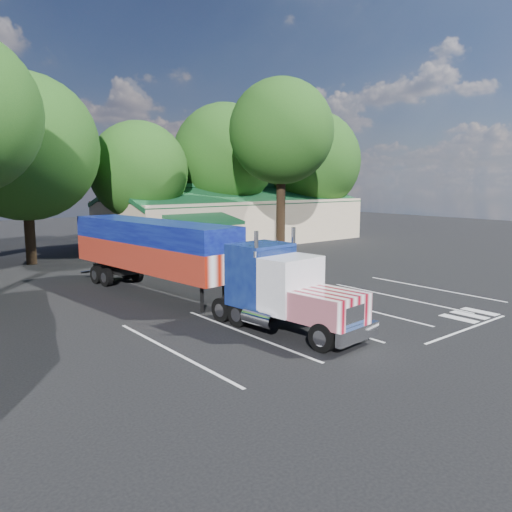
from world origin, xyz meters
TOP-DOWN VIEW (x-y plane):
  - ground at (0.00, 0.00)m, footprint 120.00×120.00m
  - event_hall at (13.74, 17.81)m, footprint 24.20×14.12m
  - tree_row_c at (-5.00, 16.20)m, footprint 10.00×10.00m
  - tree_row_d at (4.00, 17.50)m, footprint 8.00×8.00m
  - tree_row_e at (13.00, 18.00)m, footprint 9.60×9.60m
  - tree_row_f at (23.00, 16.80)m, footprint 10.40×10.40m
  - tree_near_right at (11.50, 8.50)m, footprint 8.00×8.00m
  - semi_truck at (-2.40, 0.25)m, footprint 4.24×18.93m
  - woman at (4.50, 0.00)m, footprint 0.45×0.63m
  - bicycle at (3.82, 6.85)m, footprint 0.74×1.83m
  - silver_sedan at (5.00, 13.41)m, footprint 4.17×1.94m

SIDE VIEW (x-z plane):
  - ground at x=0.00m, z-range 0.00..0.00m
  - bicycle at x=3.82m, z-range 0.00..0.94m
  - silver_sedan at x=5.00m, z-range 0.00..1.32m
  - woman at x=4.50m, z-range 0.00..1.63m
  - event_hall at x=13.74m, z-range -0.56..4.99m
  - semi_truck at x=-2.40m, z-range 0.26..4.19m
  - tree_row_d at x=4.00m, z-range 1.28..11.88m
  - tree_row_f at x=23.00m, z-range 1.29..14.29m
  - tree_row_c at x=-5.00m, z-range 1.51..14.56m
  - tree_row_e at x=13.00m, z-range 1.64..14.54m
  - tree_near_right at x=11.50m, z-range 2.71..16.21m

